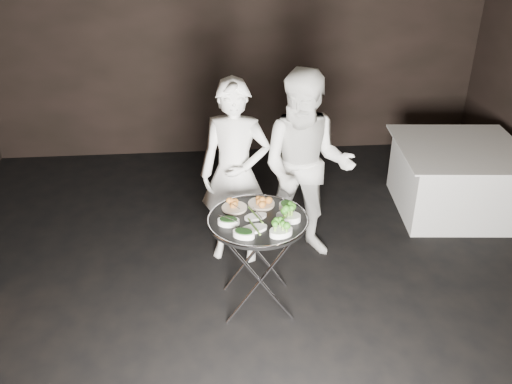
{
  "coord_description": "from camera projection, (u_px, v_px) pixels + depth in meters",
  "views": [
    {
      "loc": [
        -0.32,
        -3.02,
        2.89
      ],
      "look_at": [
        -0.01,
        0.56,
        0.95
      ],
      "focal_mm": 38.0,
      "sensor_mm": 36.0,
      "label": 1
    }
  ],
  "objects": [
    {
      "name": "serving_utensils",
      "position": [
        259.0,
        209.0,
        4.06
      ],
      "size": [
        0.57,
        0.41,
        0.01
      ],
      "color": "silver",
      "rests_on": "serving_tray"
    },
    {
      "name": "asparagus_plate_a",
      "position": [
        256.0,
        216.0,
        4.03
      ],
      "size": [
        0.2,
        0.15,
        0.04
      ],
      "rotation": [
        0.0,
        0.0,
        0.34
      ],
      "color": "silver",
      "rests_on": "serving_tray"
    },
    {
      "name": "broccoli_bowl_b",
      "position": [
        281.0,
        231.0,
        3.82
      ],
      "size": [
        0.2,
        0.17,
        0.07
      ],
      "rotation": [
        0.0,
        0.0,
        0.34
      ],
      "color": "silver",
      "rests_on": "serving_tray"
    },
    {
      "name": "greens_bowl",
      "position": [
        287.0,
        205.0,
        4.14
      ],
      "size": [
        0.13,
        0.13,
        0.07
      ],
      "rotation": [
        0.0,
        0.0,
        -0.41
      ],
      "color": "silver",
      "rests_on": "serving_tray"
    },
    {
      "name": "wall_back",
      "position": [
        235.0,
        33.0,
        6.43
      ],
      "size": [
        6.0,
        0.05,
        3.0
      ],
      "primitive_type": "cube",
      "color": "black",
      "rests_on": "floor"
    },
    {
      "name": "waiter_right",
      "position": [
        306.0,
        167.0,
        4.66
      ],
      "size": [
        0.97,
        0.83,
        1.72
      ],
      "primitive_type": "imported",
      "rotation": [
        0.0,
        0.0,
        -0.24
      ],
      "color": "white",
      "rests_on": "floor"
    },
    {
      "name": "waiter_left",
      "position": [
        235.0,
        174.0,
        4.62
      ],
      "size": [
        0.68,
        0.52,
        1.66
      ],
      "primitive_type": "imported",
      "rotation": [
        0.0,
        0.0,
        -0.22
      ],
      "color": "white",
      "rests_on": "floor"
    },
    {
      "name": "serving_tray",
      "position": [
        258.0,
        220.0,
        4.03
      ],
      "size": [
        0.76,
        0.76,
        0.04
      ],
      "color": "black",
      "rests_on": "tray_stand"
    },
    {
      "name": "potato_plate_b",
      "position": [
        261.0,
        201.0,
        4.19
      ],
      "size": [
        0.21,
        0.21,
        0.08
      ],
      "rotation": [
        0.0,
        0.0,
        0.08
      ],
      "color": "beige",
      "rests_on": "serving_tray"
    },
    {
      "name": "spinach_bowl_b",
      "position": [
        244.0,
        233.0,
        3.8
      ],
      "size": [
        0.19,
        0.16,
        0.07
      ],
      "rotation": [
        0.0,
        0.0,
        -0.4
      ],
      "color": "silver",
      "rests_on": "serving_tray"
    },
    {
      "name": "dining_table",
      "position": [
        455.0,
        179.0,
        5.58
      ],
      "size": [
        1.25,
        1.25,
        0.71
      ],
      "rotation": [
        0.0,
        0.0,
        -0.09
      ],
      "color": "white",
      "rests_on": "floor"
    },
    {
      "name": "potato_plate_a",
      "position": [
        234.0,
        205.0,
        4.14
      ],
      "size": [
        0.2,
        0.2,
        0.07
      ],
      "rotation": [
        0.0,
        0.0,
        -0.08
      ],
      "color": "beige",
      "rests_on": "serving_tray"
    },
    {
      "name": "tray_stand",
      "position": [
        258.0,
        259.0,
        4.19
      ],
      "size": [
        0.53,
        0.45,
        0.78
      ],
      "rotation": [
        0.0,
        0.0,
        -0.15
      ],
      "color": "silver",
      "rests_on": "floor"
    },
    {
      "name": "spinach_bowl_a",
      "position": [
        228.0,
        221.0,
        3.94
      ],
      "size": [
        0.18,
        0.13,
        0.07
      ],
      "rotation": [
        0.0,
        0.0,
        -0.19
      ],
      "color": "silver",
      "rests_on": "serving_tray"
    },
    {
      "name": "broccoli_bowl_a",
      "position": [
        288.0,
        216.0,
        3.99
      ],
      "size": [
        0.21,
        0.17,
        0.08
      ],
      "rotation": [
        0.0,
        0.0,
        -0.23
      ],
      "color": "silver",
      "rests_on": "serving_tray"
    },
    {
      "name": "asparagus_plate_b",
      "position": [
        254.0,
        228.0,
        3.88
      ],
      "size": [
        0.22,
        0.16,
        0.04
      ],
      "rotation": [
        0.0,
        0.0,
        0.29
      ],
      "color": "silver",
      "rests_on": "serving_tray"
    },
    {
      "name": "floor",
      "position": [
        264.0,
        341.0,
        4.06
      ],
      "size": [
        6.0,
        7.0,
        0.05
      ],
      "primitive_type": "cube",
      "color": "black",
      "rests_on": "ground"
    }
  ]
}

